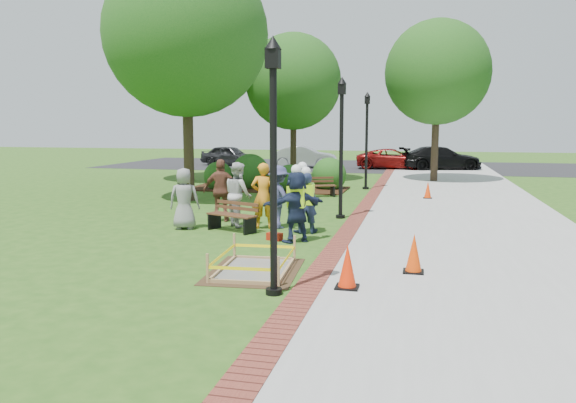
% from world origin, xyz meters
% --- Properties ---
extents(ground, '(100.00, 100.00, 0.00)m').
position_xyz_m(ground, '(0.00, 0.00, 0.00)').
color(ground, '#285116').
rests_on(ground, ground).
extents(sidewalk, '(6.00, 60.00, 0.02)m').
position_xyz_m(sidewalk, '(5.00, 10.00, 0.01)').
color(sidewalk, '#9E9E99').
rests_on(sidewalk, ground).
extents(brick_edging, '(0.50, 60.00, 0.03)m').
position_xyz_m(brick_edging, '(1.75, 10.00, 0.01)').
color(brick_edging, maroon).
rests_on(brick_edging, ground).
extents(mulch_bed, '(7.00, 3.00, 0.05)m').
position_xyz_m(mulch_bed, '(-3.00, 12.00, 0.02)').
color(mulch_bed, '#381E0F').
rests_on(mulch_bed, ground).
extents(parking_lot, '(36.00, 12.00, 0.01)m').
position_xyz_m(parking_lot, '(0.00, 27.00, 0.00)').
color(parking_lot, black).
rests_on(parking_lot, ground).
extents(wet_concrete_pad, '(1.86, 2.41, 0.55)m').
position_xyz_m(wet_concrete_pad, '(0.50, -1.65, 0.23)').
color(wet_concrete_pad, '#47331E').
rests_on(wet_concrete_pad, ground).
extents(bench_near, '(1.52, 0.98, 0.79)m').
position_xyz_m(bench_near, '(-1.29, 2.21, 0.25)').
color(bench_near, '#542C1C').
rests_on(bench_near, ground).
extents(bench_far, '(1.51, 1.03, 0.78)m').
position_xyz_m(bench_far, '(-0.36, 9.86, 0.25)').
color(bench_far, '#502D1B').
rests_on(bench_far, ground).
extents(cone_front, '(0.40, 0.40, 0.79)m').
position_xyz_m(cone_front, '(2.42, -2.41, 0.38)').
color(cone_front, black).
rests_on(cone_front, ground).
extents(cone_back, '(0.39, 0.39, 0.78)m').
position_xyz_m(cone_back, '(3.53, -1.07, 0.37)').
color(cone_back, black).
rests_on(cone_back, ground).
extents(cone_far, '(0.34, 0.34, 0.67)m').
position_xyz_m(cone_far, '(3.90, 10.28, 0.32)').
color(cone_far, black).
rests_on(cone_far, ground).
extents(toolbox, '(0.42, 0.31, 0.19)m').
position_xyz_m(toolbox, '(0.13, 1.33, 0.09)').
color(toolbox, '#A11B0C').
rests_on(toolbox, ground).
extents(lamp_near, '(0.28, 0.28, 4.26)m').
position_xyz_m(lamp_near, '(1.25, -3.00, 2.48)').
color(lamp_near, black).
rests_on(lamp_near, ground).
extents(lamp_mid, '(0.28, 0.28, 4.26)m').
position_xyz_m(lamp_mid, '(1.25, 5.00, 2.48)').
color(lamp_mid, black).
rests_on(lamp_mid, ground).
extents(lamp_far, '(0.28, 0.28, 4.26)m').
position_xyz_m(lamp_far, '(1.25, 13.00, 2.48)').
color(lamp_far, black).
rests_on(lamp_far, ground).
extents(tree_left, '(5.98, 5.98, 9.09)m').
position_xyz_m(tree_left, '(-4.86, 7.72, 6.09)').
color(tree_left, '#3D2D1E').
rests_on(tree_left, ground).
extents(tree_back, '(4.83, 4.83, 7.40)m').
position_xyz_m(tree_back, '(-2.76, 16.11, 4.97)').
color(tree_back, '#3D2D1E').
rests_on(tree_back, ground).
extents(tree_right, '(5.17, 5.17, 8.00)m').
position_xyz_m(tree_right, '(4.26, 17.37, 5.40)').
color(tree_right, '#3D2D1E').
rests_on(tree_right, ground).
extents(tree_far, '(6.87, 6.87, 10.37)m').
position_xyz_m(tree_far, '(-7.96, 14.69, 6.93)').
color(tree_far, '#3D2D1E').
rests_on(tree_far, ground).
extents(shrub_a, '(1.32, 1.32, 1.32)m').
position_xyz_m(shrub_a, '(-5.13, 11.54, 0.00)').
color(shrub_a, '#164D16').
rests_on(shrub_a, ground).
extents(shrub_b, '(1.68, 1.68, 1.68)m').
position_xyz_m(shrub_b, '(-3.81, 12.08, 0.00)').
color(shrub_b, '#164D16').
rests_on(shrub_b, ground).
extents(shrub_c, '(1.24, 1.24, 1.24)m').
position_xyz_m(shrub_c, '(-1.89, 11.52, 0.00)').
color(shrub_c, '#164D16').
rests_on(shrub_c, ground).
extents(shrub_d, '(1.52, 1.52, 1.52)m').
position_xyz_m(shrub_d, '(-0.32, 12.56, 0.00)').
color(shrub_d, '#164D16').
rests_on(shrub_d, ground).
extents(shrub_e, '(0.99, 0.99, 0.99)m').
position_xyz_m(shrub_e, '(-2.73, 13.35, 0.00)').
color(shrub_e, '#164D16').
rests_on(shrub_e, ground).
extents(casual_person_a, '(0.60, 0.46, 1.68)m').
position_xyz_m(casual_person_a, '(-2.66, 2.23, 0.84)').
color(casual_person_a, gray).
rests_on(casual_person_a, ground).
extents(casual_person_b, '(0.66, 0.51, 1.82)m').
position_xyz_m(casual_person_b, '(-0.58, 2.80, 0.91)').
color(casual_person_b, orange).
rests_on(casual_person_b, ground).
extents(casual_person_c, '(0.66, 0.68, 1.81)m').
position_xyz_m(casual_person_c, '(-1.36, 2.99, 0.91)').
color(casual_person_c, silver).
rests_on(casual_person_c, ground).
extents(casual_person_d, '(0.65, 0.48, 1.84)m').
position_xyz_m(casual_person_d, '(-2.08, 3.61, 0.92)').
color(casual_person_d, brown).
rests_on(casual_person_d, ground).
extents(casual_person_e, '(0.66, 0.58, 1.74)m').
position_xyz_m(casual_person_e, '(-0.20, 2.93, 0.87)').
color(casual_person_e, '#393A64').
rests_on(casual_person_e, ground).
extents(hivis_worker_a, '(0.66, 0.63, 1.90)m').
position_xyz_m(hivis_worker_a, '(0.69, 1.24, 0.94)').
color(hivis_worker_a, '#192C42').
rests_on(hivis_worker_a, ground).
extents(hivis_worker_b, '(0.58, 0.45, 1.77)m').
position_xyz_m(hivis_worker_b, '(0.71, 2.32, 0.88)').
color(hivis_worker_b, '#1B2846').
rests_on(hivis_worker_b, ground).
extents(hivis_worker_c, '(0.63, 0.49, 1.88)m').
position_xyz_m(hivis_worker_c, '(0.58, 2.50, 0.93)').
color(hivis_worker_c, '#1B3046').
rests_on(hivis_worker_c, ground).
extents(parked_car_a, '(2.77, 4.92, 1.52)m').
position_xyz_m(parked_car_a, '(-9.43, 25.40, 0.00)').
color(parked_car_a, '#242426').
rests_on(parked_car_a, ground).
extents(parked_car_b, '(2.45, 4.93, 1.56)m').
position_xyz_m(parked_car_b, '(-3.97, 24.64, 0.00)').
color(parked_car_b, '#BABBC0').
rests_on(parked_car_b, ground).
extents(parked_car_c, '(2.02, 4.38, 1.41)m').
position_xyz_m(parked_car_c, '(1.83, 24.96, 0.00)').
color(parked_car_c, maroon).
rests_on(parked_car_c, ground).
extents(parked_car_d, '(3.32, 5.27, 1.59)m').
position_xyz_m(parked_car_d, '(4.84, 25.08, 0.00)').
color(parked_car_d, black).
rests_on(parked_car_d, ground).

